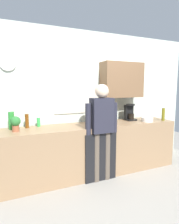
{
  "coord_description": "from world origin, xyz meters",
  "views": [
    {
      "loc": [
        -1.4,
        -2.7,
        1.55
      ],
      "look_at": [
        -0.11,
        0.25,
        1.13
      ],
      "focal_mm": 30.39,
      "sensor_mm": 36.0,
      "label": 1
    }
  ],
  "objects_px": {
    "bottle_red_vinegar": "(107,118)",
    "bottle_amber_beer": "(27,121)",
    "cup_terracotta_mug": "(88,123)",
    "dish_soap": "(39,122)",
    "mixing_bowl": "(147,120)",
    "person_at_sink": "(102,124)",
    "bottle_olive_oil": "(163,114)",
    "bottle_dark_sauce": "(109,117)",
    "bottle_clear_soda": "(11,121)",
    "coffee_maker": "(130,113)",
    "potted_plant": "(15,123)"
  },
  "relations": [
    {
      "from": "bottle_red_vinegar",
      "to": "bottle_amber_beer",
      "type": "height_order",
      "value": "bottle_amber_beer"
    },
    {
      "from": "bottle_amber_beer",
      "to": "cup_terracotta_mug",
      "type": "height_order",
      "value": "bottle_amber_beer"
    },
    {
      "from": "bottle_red_vinegar",
      "to": "dish_soap",
      "type": "height_order",
      "value": "bottle_red_vinegar"
    },
    {
      "from": "mixing_bowl",
      "to": "person_at_sink",
      "type": "distance_m",
      "value": 1.08
    },
    {
      "from": "cup_terracotta_mug",
      "to": "person_at_sink",
      "type": "distance_m",
      "value": 0.28
    },
    {
      "from": "bottle_olive_oil",
      "to": "person_at_sink",
      "type": "distance_m",
      "value": 1.44
    },
    {
      "from": "person_at_sink",
      "to": "bottle_dark_sauce",
      "type": "bearing_deg",
      "value": 51.36
    },
    {
      "from": "bottle_clear_soda",
      "to": "bottle_amber_beer",
      "type": "distance_m",
      "value": 0.23
    },
    {
      "from": "bottle_dark_sauce",
      "to": "mixing_bowl",
      "type": "bearing_deg",
      "value": -25.76
    },
    {
      "from": "coffee_maker",
      "to": "bottle_olive_oil",
      "type": "height_order",
      "value": "coffee_maker"
    },
    {
      "from": "coffee_maker",
      "to": "person_at_sink",
      "type": "distance_m",
      "value": 0.96
    },
    {
      "from": "cup_terracotta_mug",
      "to": "potted_plant",
      "type": "relative_size",
      "value": 0.4
    },
    {
      "from": "cup_terracotta_mug",
      "to": "bottle_clear_soda",
      "type": "bearing_deg",
      "value": 168.65
    },
    {
      "from": "bottle_clear_soda",
      "to": "mixing_bowl",
      "type": "relative_size",
      "value": 1.27
    },
    {
      "from": "coffee_maker",
      "to": "bottle_dark_sauce",
      "type": "relative_size",
      "value": 1.83
    },
    {
      "from": "bottle_olive_oil",
      "to": "bottle_red_vinegar",
      "type": "height_order",
      "value": "bottle_olive_oil"
    },
    {
      "from": "bottle_dark_sauce",
      "to": "cup_terracotta_mug",
      "type": "distance_m",
      "value": 0.61
    },
    {
      "from": "person_at_sink",
      "to": "bottle_red_vinegar",
      "type": "bearing_deg",
      "value": 49.51
    },
    {
      "from": "bottle_red_vinegar",
      "to": "person_at_sink",
      "type": "bearing_deg",
      "value": -132.99
    },
    {
      "from": "bottle_clear_soda",
      "to": "bottle_red_vinegar",
      "type": "bearing_deg",
      "value": -6.56
    },
    {
      "from": "coffee_maker",
      "to": "bottle_clear_soda",
      "type": "height_order",
      "value": "coffee_maker"
    },
    {
      "from": "potted_plant",
      "to": "cup_terracotta_mug",
      "type": "bearing_deg",
      "value": -3.37
    },
    {
      "from": "bottle_clear_soda",
      "to": "bottle_dark_sauce",
      "type": "relative_size",
      "value": 1.56
    },
    {
      "from": "bottle_red_vinegar",
      "to": "mixing_bowl",
      "type": "height_order",
      "value": "bottle_red_vinegar"
    },
    {
      "from": "bottle_clear_soda",
      "to": "bottle_dark_sauce",
      "type": "distance_m",
      "value": 1.75
    },
    {
      "from": "bottle_red_vinegar",
      "to": "bottle_dark_sauce",
      "type": "relative_size",
      "value": 1.22
    },
    {
      "from": "bottle_olive_oil",
      "to": "bottle_dark_sauce",
      "type": "height_order",
      "value": "bottle_olive_oil"
    },
    {
      "from": "bottle_red_vinegar",
      "to": "dish_soap",
      "type": "bearing_deg",
      "value": 168.56
    },
    {
      "from": "bottle_clear_soda",
      "to": "person_at_sink",
      "type": "height_order",
      "value": "person_at_sink"
    },
    {
      "from": "cup_terracotta_mug",
      "to": "mixing_bowl",
      "type": "xyz_separation_m",
      "value": [
        1.21,
        -0.08,
        -0.01
      ]
    },
    {
      "from": "bottle_dark_sauce",
      "to": "person_at_sink",
      "type": "xyz_separation_m",
      "value": [
        -0.41,
        -0.47,
        -0.03
      ]
    },
    {
      "from": "coffee_maker",
      "to": "potted_plant",
      "type": "relative_size",
      "value": 1.43
    },
    {
      "from": "dish_soap",
      "to": "person_at_sink",
      "type": "xyz_separation_m",
      "value": [
        0.92,
        -0.53,
        -0.02
      ]
    },
    {
      "from": "bottle_clear_soda",
      "to": "potted_plant",
      "type": "xyz_separation_m",
      "value": [
        0.05,
        -0.17,
        -0.01
      ]
    },
    {
      "from": "dish_soap",
      "to": "bottle_red_vinegar",
      "type": "bearing_deg",
      "value": -11.44
    },
    {
      "from": "bottle_amber_beer",
      "to": "mixing_bowl",
      "type": "relative_size",
      "value": 1.05
    },
    {
      "from": "bottle_red_vinegar",
      "to": "bottle_amber_beer",
      "type": "bearing_deg",
      "value": 171.77
    },
    {
      "from": "coffee_maker",
      "to": "bottle_amber_beer",
      "type": "relative_size",
      "value": 1.43
    },
    {
      "from": "coffee_maker",
      "to": "bottle_amber_beer",
      "type": "xyz_separation_m",
      "value": [
        -1.97,
        0.06,
        -0.03
      ]
    },
    {
      "from": "bottle_red_vinegar",
      "to": "dish_soap",
      "type": "distance_m",
      "value": 1.22
    },
    {
      "from": "potted_plant",
      "to": "person_at_sink",
      "type": "distance_m",
      "value": 1.33
    },
    {
      "from": "cup_terracotta_mug",
      "to": "coffee_maker",
      "type": "bearing_deg",
      "value": 11.09
    },
    {
      "from": "bottle_amber_beer",
      "to": "potted_plant",
      "type": "distance_m",
      "value": 0.26
    },
    {
      "from": "bottle_red_vinegar",
      "to": "cup_terracotta_mug",
      "type": "xyz_separation_m",
      "value": [
        -0.42,
        -0.05,
        -0.06
      ]
    },
    {
      "from": "bottle_clear_soda",
      "to": "bottle_olive_oil",
      "type": "relative_size",
      "value": 1.12
    },
    {
      "from": "coffee_maker",
      "to": "mixing_bowl",
      "type": "bearing_deg",
      "value": -52.69
    },
    {
      "from": "coffee_maker",
      "to": "dish_soap",
      "type": "xyz_separation_m",
      "value": [
        -1.78,
        0.1,
        -0.07
      ]
    },
    {
      "from": "dish_soap",
      "to": "bottle_dark_sauce",
      "type": "bearing_deg",
      "value": -2.64
    },
    {
      "from": "mixing_bowl",
      "to": "dish_soap",
      "type": "bearing_deg",
      "value": 169.21
    },
    {
      "from": "bottle_clear_soda",
      "to": "cup_terracotta_mug",
      "type": "xyz_separation_m",
      "value": [
        1.2,
        -0.24,
        -0.09
      ]
    }
  ]
}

